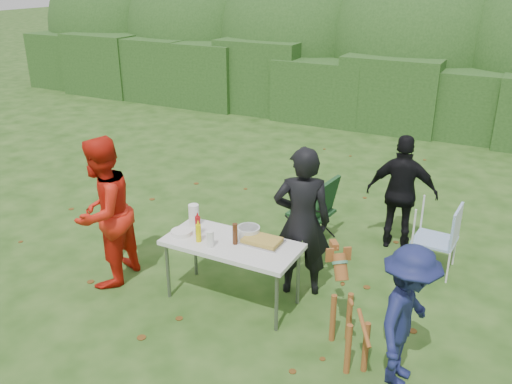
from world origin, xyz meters
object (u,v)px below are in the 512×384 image
at_px(person_cook, 302,222).
at_px(dog, 350,315).
at_px(lawn_chair, 435,237).
at_px(mustard_bottle, 198,233).
at_px(person_black_puffy, 402,193).
at_px(ketchup_bottle, 198,226).
at_px(beer_bottle, 235,234).
at_px(child, 407,317).
at_px(camping_chair, 311,208).
at_px(person_red_jacket, 103,213).
at_px(paper_towel_roll, 194,215).
at_px(folding_table, 232,247).

relative_size(person_cook, dog, 1.83).
xyz_separation_m(lawn_chair, mustard_bottle, (-2.21, -1.89, 0.39)).
relative_size(person_cook, person_black_puffy, 1.13).
bearing_deg(ketchup_bottle, person_cook, 28.26).
bearing_deg(beer_bottle, child, -11.79).
bearing_deg(camping_chair, dog, 127.67).
relative_size(child, mustard_bottle, 6.86).
xyz_separation_m(person_red_jacket, paper_towel_roll, (0.93, 0.47, -0.03)).
xyz_separation_m(dog, beer_bottle, (-1.41, 0.30, 0.40)).
height_order(dog, camping_chair, camping_chair).
xyz_separation_m(child, camping_chair, (-1.78, 2.19, -0.20)).
relative_size(folding_table, dog, 1.55).
bearing_deg(mustard_bottle, lawn_chair, 40.47).
bearing_deg(beer_bottle, folding_table, 166.15).
xyz_separation_m(mustard_bottle, beer_bottle, (0.38, 0.13, 0.02)).
xyz_separation_m(person_black_puffy, lawn_chair, (0.54, -0.42, -0.33)).
relative_size(dog, camping_chair, 1.01).
height_order(person_cook, child, person_cook).
height_order(person_red_jacket, child, person_red_jacket).
xyz_separation_m(folding_table, person_cook, (0.60, 0.54, 0.20)).
xyz_separation_m(folding_table, dog, (1.46, -0.31, -0.23)).
bearing_deg(person_cook, mustard_bottle, 12.99).
relative_size(person_red_jacket, child, 1.31).
distance_m(person_black_puffy, beer_bottle, 2.52).
bearing_deg(person_cook, beer_bottle, 21.95).
distance_m(person_cook, ketchup_bottle, 1.16).
bearing_deg(ketchup_bottle, person_red_jacket, -164.97).
bearing_deg(lawn_chair, ketchup_bottle, 40.31).
xyz_separation_m(camping_chair, paper_towel_roll, (-0.82, -1.60, 0.39)).
distance_m(mustard_bottle, beer_bottle, 0.41).
bearing_deg(beer_bottle, dog, -11.81).
height_order(mustard_bottle, paper_towel_roll, paper_towel_roll).
height_order(child, mustard_bottle, child).
distance_m(person_black_puffy, ketchup_bottle, 2.80).
xyz_separation_m(person_cook, ketchup_bottle, (-1.02, -0.55, -0.04)).
distance_m(child, dog, 0.60).
bearing_deg(camping_chair, person_red_jacket, 56.67).
xyz_separation_m(person_red_jacket, dog, (3.00, -0.00, -0.44)).
bearing_deg(lawn_chair, paper_towel_roll, 35.55).
bearing_deg(paper_towel_roll, person_red_jacket, -153.14).
bearing_deg(beer_bottle, ketchup_bottle, 179.84).
bearing_deg(dog, person_cook, 9.15).
xyz_separation_m(folding_table, person_black_puffy, (1.34, 2.16, 0.10)).
bearing_deg(lawn_chair, person_cook, 46.24).
bearing_deg(paper_towel_roll, person_cook, 17.39).
bearing_deg(paper_towel_roll, ketchup_bottle, -46.48).
height_order(person_red_jacket, ketchup_bottle, person_red_jacket).
bearing_deg(lawn_chair, beer_bottle, 46.90).
bearing_deg(person_cook, lawn_chair, -160.18).
bearing_deg(person_black_puffy, dog, 84.25).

